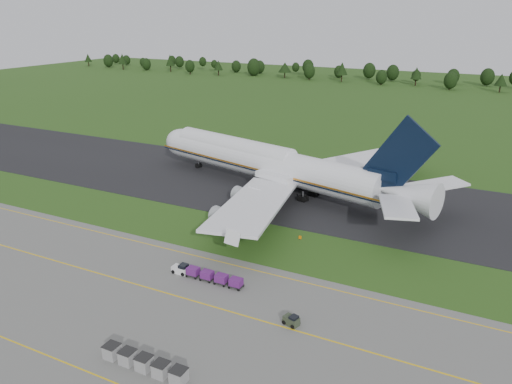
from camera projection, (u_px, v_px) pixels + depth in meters
The scene contains 10 objects.
ground at pixel (258, 241), 89.90m from camera, with size 600.00×600.00×0.00m, color #254815.
apron at pixel (135, 347), 61.29m from camera, with size 300.00×52.00×0.06m, color #61615C.
taxiway at pixel (313, 194), 113.44m from camera, with size 300.00×40.00×0.08m, color black.
apron_markings at pixel (169, 318), 67.18m from camera, with size 300.00×30.20×0.01m.
tree_line at pixel (428, 76), 275.69m from camera, with size 520.65×21.57×11.84m.
aircraft at pixel (271, 163), 115.02m from camera, with size 76.54×72.04×21.43m.
baggage_train at pixel (206, 275), 76.53m from camera, with size 12.35×1.58×1.52m.
utility_cart at pixel (291, 321), 65.52m from camera, with size 2.32×1.75×1.13m.
uld_row at pixel (144, 363), 57.16m from camera, with size 11.34×1.74×1.72m.
edge_markers at pixel (270, 231), 93.25m from camera, with size 12.76×0.30×0.60m.
Camera 1 is at (36.32, -73.09, 38.71)m, focal length 35.00 mm.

